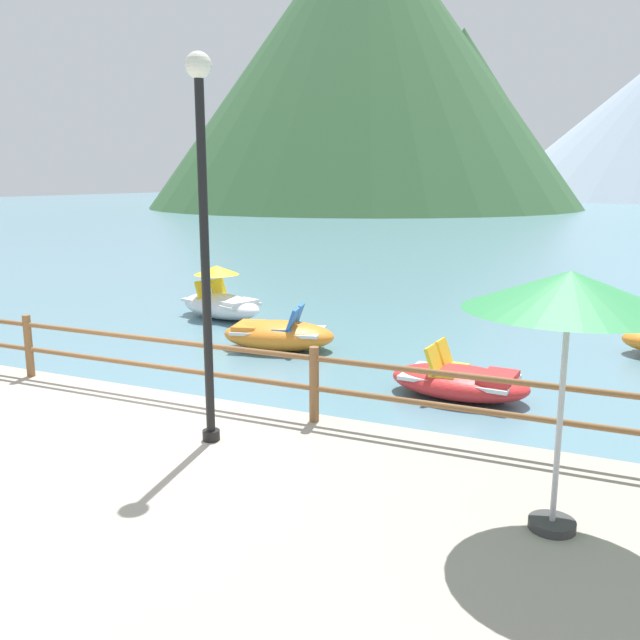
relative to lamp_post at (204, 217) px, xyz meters
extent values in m
plane|color=slate|center=(-1.56, 39.50, -2.95)|extent=(200.00, 200.00, 0.00)
cylinder|color=brown|center=(-3.94, 1.05, -2.07)|extent=(0.12, 0.12, 0.95)
cylinder|color=brown|center=(0.82, 1.05, -2.07)|extent=(0.12, 0.12, 0.95)
cylinder|color=brown|center=(-1.56, 1.05, -1.74)|extent=(23.80, 0.07, 0.07)
cylinder|color=brown|center=(-1.56, 1.05, -2.12)|extent=(23.80, 0.07, 0.07)
cylinder|color=black|center=(0.00, 0.00, -0.56)|extent=(0.10, 0.10, 3.98)
sphere|color=silver|center=(0.00, 0.00, 1.55)|extent=(0.28, 0.28, 0.28)
cylinder|color=black|center=(0.00, 0.00, -2.49)|extent=(0.20, 0.20, 0.12)
cylinder|color=#B2B2B7|center=(3.80, -0.51, -1.55)|extent=(0.05, 0.05, 2.00)
cone|color=#338E4C|center=(3.80, -0.51, -0.47)|extent=(1.70, 1.70, 0.32)
cylinder|color=#333333|center=(3.80, -0.51, -2.51)|extent=(0.40, 0.40, 0.08)
ellipsoid|color=orange|center=(-2.00, 5.47, -2.66)|extent=(2.46, 1.70, 0.57)
cube|color=silver|center=(-2.00, 5.47, -2.56)|extent=(1.93, 1.37, 0.06)
cube|color=blue|center=(-1.89, 5.75, -2.49)|extent=(0.48, 0.48, 0.08)
cube|color=blue|center=(-1.72, 5.79, -2.27)|extent=(0.29, 0.44, 0.43)
cube|color=blue|center=(-1.78, 5.28, -2.49)|extent=(0.48, 0.48, 0.08)
cube|color=blue|center=(-1.61, 5.32, -2.27)|extent=(0.29, 0.44, 0.43)
cube|color=orange|center=(-2.60, 5.33, -2.50)|extent=(0.67, 0.94, 0.12)
ellipsoid|color=red|center=(1.98, 3.95, -2.71)|extent=(2.26, 1.38, 0.48)
cube|color=silver|center=(1.98, 3.95, -2.62)|extent=(1.76, 1.12, 0.06)
cube|color=yellow|center=(1.80, 3.71, -2.55)|extent=(0.43, 0.43, 0.08)
cube|color=yellow|center=(1.62, 3.73, -2.33)|extent=(0.23, 0.41, 0.43)
cube|color=yellow|center=(1.84, 4.20, -2.55)|extent=(0.43, 0.43, 0.08)
cube|color=yellow|center=(1.66, 4.22, -2.33)|extent=(0.23, 0.41, 0.43)
cube|color=red|center=(2.58, 3.90, -2.56)|extent=(0.54, 0.89, 0.12)
ellipsoid|color=white|center=(-4.75, 7.67, -2.65)|extent=(2.73, 1.87, 0.59)
cube|color=silver|center=(-4.75, 7.67, -2.55)|extent=(2.14, 1.50, 0.06)
cube|color=yellow|center=(-5.00, 7.51, -2.48)|extent=(0.50, 0.50, 0.08)
cube|color=yellow|center=(-5.18, 7.56, -2.26)|extent=(0.32, 0.44, 0.43)
cube|color=yellow|center=(-4.86, 7.95, -2.48)|extent=(0.50, 0.50, 0.08)
cube|color=yellow|center=(-5.03, 8.00, -2.26)|extent=(0.32, 0.44, 0.43)
cube|color=white|center=(-4.10, 7.46, -2.49)|extent=(0.77, 0.94, 0.12)
cone|color=yellow|center=(-4.87, 7.71, -1.78)|extent=(1.38, 1.38, 0.22)
cone|color=#386038|center=(-25.41, 71.96, 14.27)|extent=(50.62, 50.62, 34.43)
cone|color=#386038|center=(-15.29, 77.96, 7.38)|extent=(27.84, 27.84, 20.66)
camera|label=1|loc=(4.18, -6.21, 0.41)|focal=38.10mm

